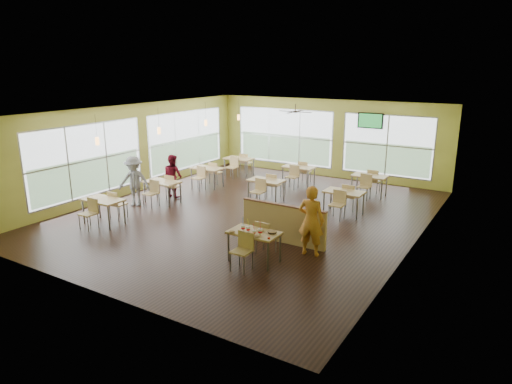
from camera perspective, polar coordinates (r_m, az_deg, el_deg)
room at (r=13.94m, az=-0.74°, el=3.50°), size 12.00×12.04×3.20m
window_bays at (r=17.92m, az=-2.68°, el=5.78°), size 9.24×10.24×2.38m
main_table at (r=10.76m, az=-0.21°, el=-5.58°), size 1.22×1.52×0.87m
half_wall_divider at (r=11.98m, az=3.44°, el=-3.92°), size 2.40×0.14×1.04m
dining_tables at (r=16.12m, az=-0.65°, el=1.62°), size 6.92×8.72×0.87m
pendant_lights at (r=16.22m, az=-9.17°, el=8.06°), size 0.11×7.31×0.86m
ceiling_fan at (r=16.33m, az=4.94°, el=9.99°), size 1.25×1.25×0.29m
tv_backwall at (r=18.39m, az=14.11°, el=8.65°), size 1.00×0.07×0.60m
man_plaid at (r=11.14m, az=6.89°, el=-3.58°), size 0.69×0.51×1.76m
patron_maroon at (r=16.33m, az=-10.34°, el=2.01°), size 0.83×0.70×1.52m
patron_grey at (r=15.54m, az=-14.99°, el=1.32°), size 1.23×0.98×1.67m
cup_blue at (r=10.76m, az=-1.63°, el=-4.49°), size 0.10×0.10×0.37m
cup_yellow at (r=10.67m, az=-0.99°, el=-4.66°), size 0.10×0.10×0.36m
cup_red_near at (r=10.49m, az=-0.26°, el=-5.08°), size 0.08×0.08×0.30m
cup_red_far at (r=10.51m, az=0.53°, el=-4.97°), size 0.10×0.10×0.38m
food_basket at (r=10.62m, az=2.04°, el=-5.03°), size 0.23×0.23×0.05m
ketchup_cup at (r=10.30m, az=1.62°, el=-5.77°), size 0.07×0.07×0.03m
wrapper_left at (r=10.69m, az=-3.03°, el=-4.95°), size 0.18×0.16×0.04m
wrapper_mid at (r=10.71m, az=0.54°, el=-4.87°), size 0.21×0.20×0.05m
wrapper_right at (r=10.39m, az=0.11°, el=-5.56°), size 0.16×0.15×0.04m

